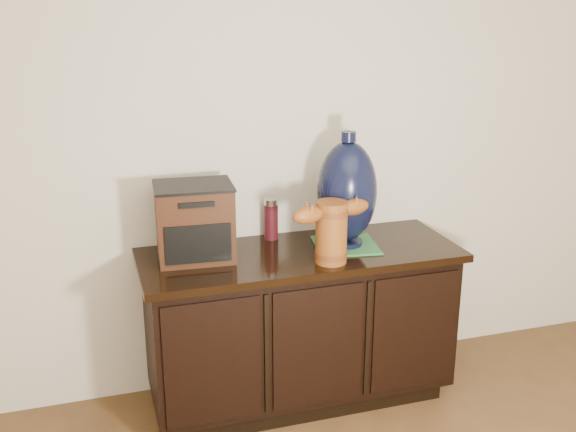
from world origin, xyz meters
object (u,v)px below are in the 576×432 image
object	(u,v)px
sideboard	(300,324)
terracotta_vessel	(331,228)
lamp_base	(347,192)
tv_radio	(195,222)
spray_can	(271,219)

from	to	relation	value
sideboard	terracotta_vessel	distance (m)	0.55
sideboard	lamp_base	bearing A→B (deg)	1.73
lamp_base	tv_radio	bearing A→B (deg)	175.45
sideboard	spray_can	world-z (taller)	spray_can
tv_radio	spray_can	bearing A→B (deg)	24.46
tv_radio	lamp_base	size ratio (longest dim) A/B	0.67
sideboard	lamp_base	xyz separation A→B (m)	(0.22, 0.01, 0.63)
terracotta_vessel	lamp_base	world-z (taller)	lamp_base
lamp_base	spray_can	distance (m)	0.40
tv_radio	lamp_base	bearing A→B (deg)	-0.70
sideboard	spray_can	xyz separation A→B (m)	(-0.08, 0.21, 0.47)
tv_radio	sideboard	bearing A→B (deg)	-3.67
terracotta_vessel	lamp_base	distance (m)	0.24
spray_can	tv_radio	bearing A→B (deg)	-159.40
tv_radio	lamp_base	xyz separation A→B (m)	(0.69, -0.06, 0.09)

